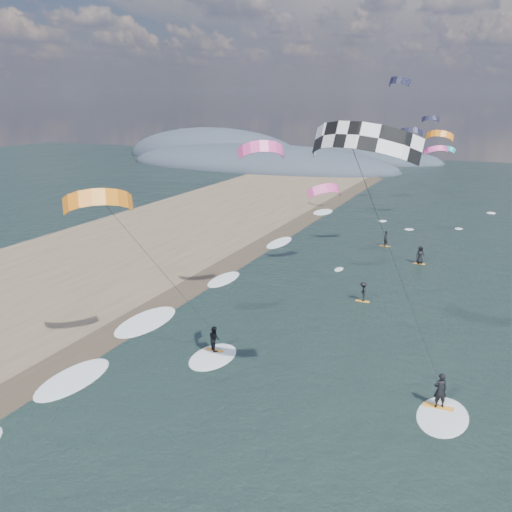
% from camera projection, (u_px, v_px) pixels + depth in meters
% --- Properties ---
extents(ground, '(260.00, 260.00, 0.00)m').
position_uv_depth(ground, '(162.00, 489.00, 24.15)').
color(ground, black).
rests_on(ground, ground).
extents(wet_sand_strip, '(3.00, 240.00, 0.00)m').
position_uv_depth(wet_sand_strip, '(92.00, 346.00, 37.62)').
color(wet_sand_strip, '#382D23').
rests_on(wet_sand_strip, ground).
extents(coastal_hills, '(80.00, 41.00, 15.00)m').
position_uv_depth(coastal_hills, '(253.00, 162.00, 136.30)').
color(coastal_hills, '#3D4756').
rests_on(coastal_hills, ground).
extents(kitesurfer_near_a, '(8.16, 8.88, 15.54)m').
position_uv_depth(kitesurfer_near_a, '(368.00, 194.00, 23.83)').
color(kitesurfer_near_a, orange).
rests_on(kitesurfer_near_a, ground).
extents(kitesurfer_near_b, '(6.99, 9.11, 12.04)m').
position_uv_depth(kitesurfer_near_b, '(140.00, 252.00, 32.06)').
color(kitesurfer_near_b, orange).
rests_on(kitesurfer_near_b, ground).
extents(far_kitesurfers, '(5.56, 18.64, 1.78)m').
position_uv_depth(far_kitesurfers, '(391.00, 265.00, 52.34)').
color(far_kitesurfers, orange).
rests_on(far_kitesurfers, ground).
extents(bg_kite_field, '(10.13, 72.16, 11.72)m').
position_uv_depth(bg_kite_field, '(408.00, 136.00, 70.51)').
color(bg_kite_field, black).
rests_on(bg_kite_field, ground).
extents(shoreline_surf, '(2.40, 79.40, 0.11)m').
position_uv_depth(shoreline_surf, '(148.00, 324.00, 41.32)').
color(shoreline_surf, white).
rests_on(shoreline_surf, ground).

